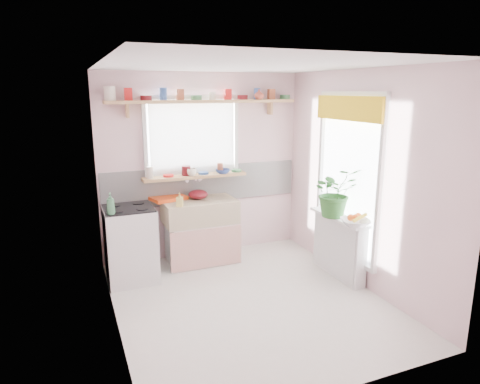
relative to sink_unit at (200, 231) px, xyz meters
name	(u,v)px	position (x,y,z in m)	size (l,w,h in m)	color
room	(270,162)	(0.81, -0.43, 0.94)	(3.20, 3.20, 3.20)	silver
sink_unit	(200,231)	(0.00, 0.00, 0.00)	(0.95, 0.65, 1.11)	white
cooker	(131,244)	(-0.95, -0.24, 0.03)	(0.58, 0.58, 0.93)	white
radiator_ledge	(339,245)	(1.45, -1.09, -0.03)	(0.22, 0.95, 0.78)	white
windowsill	(195,176)	(0.00, 0.19, 0.71)	(1.40, 0.22, 0.04)	tan
pine_shelf	(205,101)	(0.15, 0.18, 1.69)	(2.52, 0.24, 0.04)	tan
shelf_crockery	(201,96)	(0.11, 0.18, 1.76)	(2.47, 0.11, 0.12)	silver
sill_crockery	(191,171)	(-0.05, 0.19, 0.78)	(1.35, 0.11, 0.12)	silver
dish_tray	(168,198)	(-0.38, 0.21, 0.44)	(0.44, 0.33, 0.04)	#F94D16
colander	(198,194)	(0.01, 0.09, 0.48)	(0.26, 0.26, 0.12)	maroon
jade_plant	(335,192)	(1.36, -1.08, 0.64)	(0.54, 0.47, 0.60)	#2D6B2B
fruit_bowl	(355,223)	(1.36, -1.49, 0.38)	(0.32, 0.32, 0.08)	silver
herb_pot	(324,203)	(1.36, -0.86, 0.45)	(0.11, 0.08, 0.21)	#2D7032
soap_bottle_sink	(180,200)	(-0.32, -0.19, 0.51)	(0.08, 0.08, 0.17)	#F1DA6B
sill_cup	(192,172)	(-0.06, 0.13, 0.78)	(0.12, 0.12, 0.10)	white
sill_bowl	(223,171)	(0.38, 0.13, 0.76)	(0.20, 0.20, 0.06)	#2D4692
shelf_vase	(259,94)	(0.90, 0.12, 1.78)	(0.13, 0.13, 0.14)	#A94734
cooker_bottle	(111,204)	(-1.17, -0.46, 0.61)	(0.09, 0.10, 0.25)	#3E7C4F
fruit	(356,217)	(1.37, -1.49, 0.44)	(0.20, 0.14, 0.10)	#FF5F15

